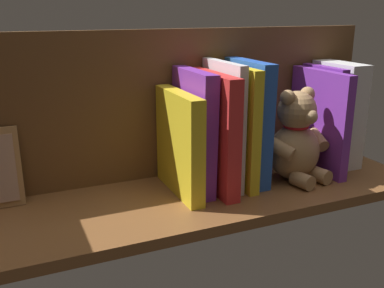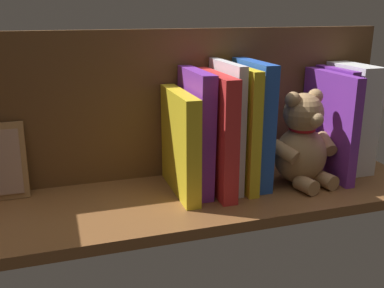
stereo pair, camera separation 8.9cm
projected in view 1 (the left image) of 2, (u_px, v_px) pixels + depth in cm
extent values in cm
cube|color=brown|center=(192.00, 198.00, 93.10)|extent=(102.29, 30.40, 2.20)
cube|color=brown|center=(169.00, 105.00, 99.23)|extent=(102.29, 1.50, 33.11)
cube|color=white|center=(337.00, 114.00, 108.55)|extent=(5.67, 14.55, 24.95)
cube|color=purple|center=(321.00, 116.00, 107.12)|extent=(2.17, 14.27, 24.25)
cube|color=purple|center=(319.00, 121.00, 103.75)|extent=(2.23, 19.62, 23.82)
ellipsoid|color=tan|center=(294.00, 152.00, 99.60)|extent=(13.90, 12.93, 12.57)
sphere|color=tan|center=(297.00, 111.00, 96.79)|extent=(8.64, 8.64, 8.64)
sphere|color=tan|center=(308.00, 94.00, 97.63)|extent=(3.34, 3.34, 3.34)
sphere|color=tan|center=(288.00, 98.00, 94.03)|extent=(3.34, 3.34, 3.34)
sphere|color=tan|center=(310.00, 117.00, 94.12)|extent=(3.34, 3.34, 3.34)
cylinder|color=tan|center=(318.00, 140.00, 101.04)|extent=(3.78, 6.53, 4.65)
cylinder|color=tan|center=(281.00, 149.00, 94.41)|extent=(5.77, 6.80, 4.65)
cylinder|color=tan|center=(319.00, 175.00, 98.37)|extent=(4.24, 5.30, 3.34)
cylinder|color=tan|center=(302.00, 181.00, 95.23)|extent=(4.24, 5.30, 3.34)
torus|color=red|center=(296.00, 126.00, 97.80)|extent=(6.80, 6.80, 0.98)
cube|color=blue|center=(247.00, 122.00, 97.34)|extent=(3.37, 16.98, 26.75)
cube|color=yellow|center=(235.00, 126.00, 95.63)|extent=(2.28, 18.27, 25.85)
cube|color=silver|center=(223.00, 124.00, 94.96)|extent=(1.90, 17.10, 26.81)
cube|color=red|center=(212.00, 132.00, 92.76)|extent=(3.14, 20.01, 24.86)
cube|color=purple|center=(193.00, 131.00, 92.51)|extent=(3.55, 17.15, 25.44)
cube|color=yellow|center=(179.00, 143.00, 90.65)|extent=(3.06, 19.51, 21.42)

